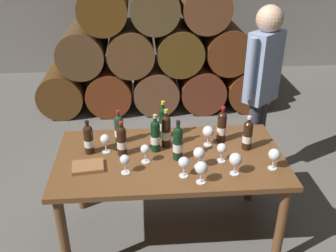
{
  "coord_description": "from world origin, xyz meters",
  "views": [
    {
      "loc": [
        -0.19,
        -2.4,
        2.29
      ],
      "look_at": [
        0.0,
        0.2,
        0.91
      ],
      "focal_mm": 40.6,
      "sensor_mm": 36.0,
      "label": 1
    }
  ],
  "objects_px": {
    "wine_glass_0": "(199,154)",
    "wine_glass_7": "(125,160)",
    "wine_glass_3": "(201,168)",
    "wine_glass_4": "(222,149)",
    "wine_glass_2": "(145,150)",
    "sommelier_presenting": "(262,81)",
    "wine_bottle_2": "(166,131)",
    "wine_bottle_6": "(122,140)",
    "wine_bottle_8": "(155,135)",
    "dining_table": "(170,166)",
    "wine_bottle_4": "(163,122)",
    "wine_glass_1": "(184,163)",
    "tasting_notebook": "(88,167)",
    "wine_glass_9": "(236,160)",
    "wine_glass_5": "(105,140)",
    "wine_glass_6": "(208,132)",
    "wine_bottle_3": "(119,129)",
    "wine_bottle_7": "(222,126)",
    "wine_bottle_5": "(89,139)",
    "wine_bottle_0": "(178,143)",
    "wine_glass_8": "(274,155)",
    "wine_bottle_1": "(248,135)"
  },
  "relations": [
    {
      "from": "wine_glass_2",
      "to": "wine_glass_9",
      "type": "distance_m",
      "value": 0.64
    },
    {
      "from": "wine_glass_5",
      "to": "wine_glass_4",
      "type": "bearing_deg",
      "value": -12.76
    },
    {
      "from": "wine_glass_9",
      "to": "tasting_notebook",
      "type": "height_order",
      "value": "wine_glass_9"
    },
    {
      "from": "wine_bottle_3",
      "to": "wine_glass_4",
      "type": "height_order",
      "value": "wine_bottle_3"
    },
    {
      "from": "wine_glass_3",
      "to": "wine_glass_4",
      "type": "xyz_separation_m",
      "value": [
        0.19,
        0.25,
        -0.01
      ]
    },
    {
      "from": "wine_bottle_8",
      "to": "wine_glass_2",
      "type": "distance_m",
      "value": 0.18
    },
    {
      "from": "wine_bottle_7",
      "to": "tasting_notebook",
      "type": "distance_m",
      "value": 1.07
    },
    {
      "from": "wine_bottle_7",
      "to": "tasting_notebook",
      "type": "bearing_deg",
      "value": -162.8
    },
    {
      "from": "wine_glass_3",
      "to": "sommelier_presenting",
      "type": "height_order",
      "value": "sommelier_presenting"
    },
    {
      "from": "wine_bottle_2",
      "to": "wine_bottle_4",
      "type": "xyz_separation_m",
      "value": [
        -0.01,
        0.15,
        0.0
      ]
    },
    {
      "from": "wine_bottle_8",
      "to": "wine_glass_6",
      "type": "xyz_separation_m",
      "value": [
        0.41,
        0.05,
        -0.02
      ]
    },
    {
      "from": "wine_glass_3",
      "to": "wine_glass_6",
      "type": "xyz_separation_m",
      "value": [
        0.13,
        0.49,
        0.0
      ]
    },
    {
      "from": "wine_glass_0",
      "to": "wine_glass_7",
      "type": "distance_m",
      "value": 0.52
    },
    {
      "from": "wine_glass_0",
      "to": "wine_glass_7",
      "type": "bearing_deg",
      "value": -175.99
    },
    {
      "from": "wine_glass_1",
      "to": "wine_bottle_4",
      "type": "bearing_deg",
      "value": 100.65
    },
    {
      "from": "wine_bottle_3",
      "to": "wine_bottle_1",
      "type": "bearing_deg",
      "value": -9.74
    },
    {
      "from": "dining_table",
      "to": "wine_bottle_5",
      "type": "height_order",
      "value": "wine_bottle_5"
    },
    {
      "from": "wine_bottle_1",
      "to": "wine_bottle_7",
      "type": "relative_size",
      "value": 0.92
    },
    {
      "from": "wine_bottle_4",
      "to": "wine_glass_9",
      "type": "bearing_deg",
      "value": -50.44
    },
    {
      "from": "wine_glass_4",
      "to": "wine_glass_6",
      "type": "relative_size",
      "value": 0.89
    },
    {
      "from": "wine_bottle_0",
      "to": "wine_bottle_1",
      "type": "xyz_separation_m",
      "value": [
        0.54,
        0.1,
        -0.01
      ]
    },
    {
      "from": "wine_bottle_7",
      "to": "wine_glass_2",
      "type": "relative_size",
      "value": 2.11
    },
    {
      "from": "wine_bottle_3",
      "to": "wine_glass_2",
      "type": "height_order",
      "value": "wine_bottle_3"
    },
    {
      "from": "wine_glass_4",
      "to": "wine_bottle_8",
      "type": "bearing_deg",
      "value": 158.3
    },
    {
      "from": "wine_bottle_4",
      "to": "wine_bottle_6",
      "type": "distance_m",
      "value": 0.41
    },
    {
      "from": "wine_bottle_1",
      "to": "wine_bottle_4",
      "type": "relative_size",
      "value": 0.87
    },
    {
      "from": "wine_bottle_5",
      "to": "wine_glass_6",
      "type": "relative_size",
      "value": 1.65
    },
    {
      "from": "wine_glass_7",
      "to": "tasting_notebook",
      "type": "bearing_deg",
      "value": 164.18
    },
    {
      "from": "wine_glass_5",
      "to": "wine_glass_3",
      "type": "bearing_deg",
      "value": -33.63
    },
    {
      "from": "wine_bottle_4",
      "to": "wine_glass_2",
      "type": "xyz_separation_m",
      "value": [
        -0.15,
        -0.36,
        -0.03
      ]
    },
    {
      "from": "dining_table",
      "to": "wine_glass_4",
      "type": "relative_size",
      "value": 11.61
    },
    {
      "from": "wine_glass_0",
      "to": "sommelier_presenting",
      "type": "distance_m",
      "value": 1.16
    },
    {
      "from": "wine_glass_0",
      "to": "wine_glass_2",
      "type": "bearing_deg",
      "value": 166.29
    },
    {
      "from": "wine_glass_1",
      "to": "wine_glass_8",
      "type": "relative_size",
      "value": 0.95
    },
    {
      "from": "wine_bottle_8",
      "to": "wine_glass_6",
      "type": "height_order",
      "value": "wine_bottle_8"
    },
    {
      "from": "wine_bottle_6",
      "to": "wine_bottle_0",
      "type": "bearing_deg",
      "value": -12.18
    },
    {
      "from": "wine_glass_5",
      "to": "wine_bottle_2",
      "type": "bearing_deg",
      "value": 6.6
    },
    {
      "from": "wine_bottle_2",
      "to": "wine_bottle_6",
      "type": "relative_size",
      "value": 1.14
    },
    {
      "from": "wine_bottle_1",
      "to": "wine_glass_4",
      "type": "xyz_separation_m",
      "value": [
        -0.23,
        -0.16,
        -0.02
      ]
    },
    {
      "from": "wine_bottle_3",
      "to": "wine_glass_1",
      "type": "relative_size",
      "value": 1.85
    },
    {
      "from": "wine_glass_8",
      "to": "wine_glass_1",
      "type": "bearing_deg",
      "value": -175.95
    },
    {
      "from": "wine_bottle_1",
      "to": "wine_bottle_7",
      "type": "xyz_separation_m",
      "value": [
        -0.17,
        0.13,
        0.01
      ]
    },
    {
      "from": "wine_glass_1",
      "to": "tasting_notebook",
      "type": "height_order",
      "value": "wine_glass_1"
    },
    {
      "from": "sommelier_presenting",
      "to": "wine_bottle_8",
      "type": "bearing_deg",
      "value": -146.66
    },
    {
      "from": "wine_bottle_3",
      "to": "wine_glass_1",
      "type": "distance_m",
      "value": 0.67
    },
    {
      "from": "wine_glass_3",
      "to": "wine_glass_8",
      "type": "relative_size",
      "value": 1.01
    },
    {
      "from": "wine_glass_4",
      "to": "wine_bottle_5",
      "type": "bearing_deg",
      "value": 168.86
    },
    {
      "from": "wine_bottle_0",
      "to": "tasting_notebook",
      "type": "distance_m",
      "value": 0.67
    },
    {
      "from": "wine_glass_9",
      "to": "wine_glass_7",
      "type": "bearing_deg",
      "value": 174.92
    },
    {
      "from": "wine_glass_7",
      "to": "wine_glass_8",
      "type": "bearing_deg",
      "value": -1.29
    }
  ]
}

